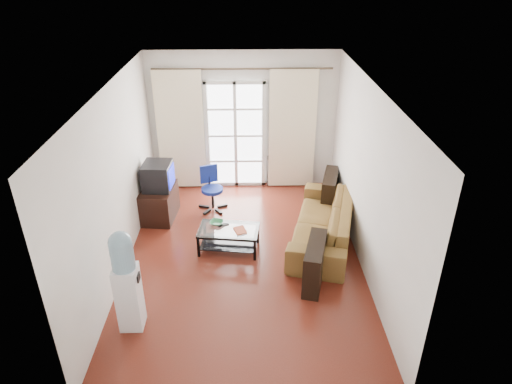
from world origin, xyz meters
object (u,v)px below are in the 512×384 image
sofa (323,222)px  tv_stand (159,203)px  water_cooler (126,279)px  crt_tv (157,176)px  coffee_table (229,236)px  task_chair (212,197)px

sofa → tv_stand: bearing=-90.6°
water_cooler → tv_stand: bearing=91.7°
crt_tv → tv_stand: bearing=-86.8°
coffee_table → task_chair: bearing=104.7°
tv_stand → task_chair: 0.97m
sofa → crt_tv: crt_tv is taller
sofa → water_cooler: bearing=-40.1°
coffee_table → task_chair: task_chair is taller
crt_tv → task_chair: (0.92, 0.28, -0.58)m
crt_tv → task_chair: 1.12m
tv_stand → crt_tv: 0.53m
tv_stand → task_chair: (0.92, 0.30, -0.05)m
coffee_table → tv_stand: (-1.27, 1.04, 0.05)m
crt_tv → water_cooler: 2.71m
sofa → water_cooler: water_cooler is taller
coffee_table → crt_tv: size_ratio=1.82×
tv_stand → task_chair: size_ratio=0.97×
sofa → coffee_table: bearing=-65.4°
tv_stand → task_chair: task_chair is taller
tv_stand → coffee_table: bearing=-33.8°
sofa → task_chair: (-1.89, 1.06, -0.09)m
coffee_table → water_cooler: 2.10m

